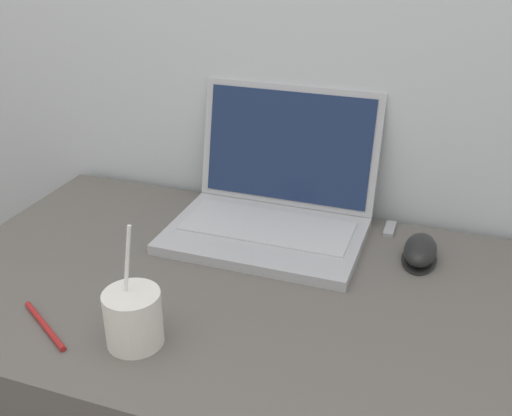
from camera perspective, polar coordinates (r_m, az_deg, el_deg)
The scene contains 5 objects.
laptop at distance 1.19m, azimuth 1.68°, elevation 0.63°, with size 0.38×0.31×0.26m.
drink_cup at distance 0.91m, azimuth -11.61°, elevation -10.11°, with size 0.08×0.08×0.19m.
computer_mouse at distance 1.14m, azimuth 15.37°, elevation -3.97°, with size 0.06×0.12×0.04m.
usb_stick at distance 1.23m, azimuth 12.62°, elevation -1.95°, with size 0.02×0.06×0.01m.
pen at distance 0.99m, azimuth -19.49°, elevation -10.49°, with size 0.13×0.08×0.01m.
Camera 1 is at (0.34, -0.48, 1.34)m, focal length 42.00 mm.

